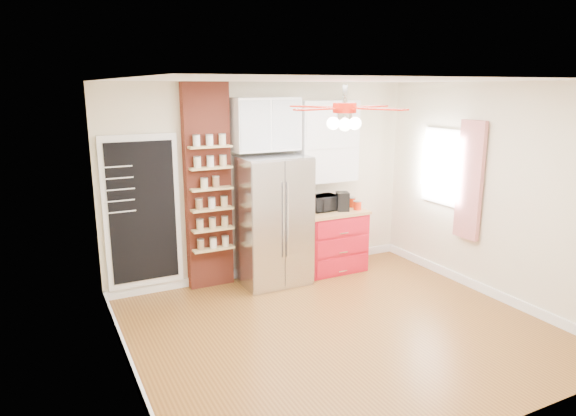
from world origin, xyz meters
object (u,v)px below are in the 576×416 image
canister_left (357,206)px  toaster_oven (323,203)px  pantry_jar_oats (204,184)px  fridge (273,221)px  red_cabinet (332,240)px  ceiling_fan (345,108)px  coffee_maker (342,201)px

canister_left → toaster_oven: bearing=158.8°
pantry_jar_oats → canister_left: bearing=-5.7°
toaster_oven → pantry_jar_oats: pantry_jar_oats is taller
fridge → pantry_jar_oats: bearing=171.2°
fridge → canister_left: 1.32m
red_cabinet → pantry_jar_oats: (-1.86, 0.09, 0.98)m
red_cabinet → pantry_jar_oats: bearing=177.3°
ceiling_fan → canister_left: ceiling_fan is taller
fridge → ceiling_fan: (0.05, -1.63, 1.55)m
toaster_oven → coffee_maker: bearing=-31.5°
toaster_oven → canister_left: (0.47, -0.18, -0.05)m
ceiling_fan → pantry_jar_oats: ceiling_fan is taller
ceiling_fan → coffee_maker: bearing=57.0°
fridge → canister_left: (1.31, -0.08, 0.09)m
coffee_maker → red_cabinet: bearing=170.3°
red_cabinet → canister_left: (0.34, -0.13, 0.51)m
fridge → pantry_jar_oats: 1.06m
fridge → canister_left: size_ratio=14.16×
red_cabinet → toaster_oven: bearing=158.9°
red_cabinet → toaster_oven: 0.58m
ceiling_fan → toaster_oven: bearing=65.3°
red_cabinet → pantry_jar_oats: size_ratio=7.62×
coffee_maker → canister_left: bearing=3.4°
fridge → red_cabinet: 1.06m
canister_left → pantry_jar_oats: size_ratio=1.00×
fridge → canister_left: bearing=-3.6°
canister_left → fridge: bearing=176.4°
canister_left → pantry_jar_oats: pantry_jar_oats is taller
red_cabinet → fridge: bearing=-177.0°
pantry_jar_oats → coffee_maker: bearing=-4.6°
ceiling_fan → fridge: bearing=91.8°
ceiling_fan → pantry_jar_oats: size_ratio=11.35×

